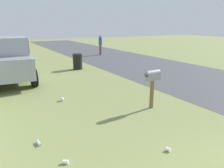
{
  "coord_description": "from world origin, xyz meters",
  "views": [
    {
      "loc": [
        -0.65,
        3.62,
        2.66
      ],
      "look_at": [
        4.8,
        0.53,
        0.96
      ],
      "focal_mm": 35.61,
      "sensor_mm": 36.0,
      "label": 1
    }
  ],
  "objects_px": {
    "mailbox": "(152,78)",
    "pedestrian": "(100,43)",
    "pickup_truck": "(7,58)",
    "trash_bin": "(78,61)"
  },
  "relations": [
    {
      "from": "mailbox",
      "to": "pedestrian",
      "type": "relative_size",
      "value": 0.71
    },
    {
      "from": "pickup_truck",
      "to": "pedestrian",
      "type": "bearing_deg",
      "value": 131.02
    },
    {
      "from": "mailbox",
      "to": "pickup_truck",
      "type": "distance_m",
      "value": 7.06
    },
    {
      "from": "pickup_truck",
      "to": "trash_bin",
      "type": "height_order",
      "value": "pickup_truck"
    },
    {
      "from": "trash_bin",
      "to": "pedestrian",
      "type": "height_order",
      "value": "pedestrian"
    },
    {
      "from": "trash_bin",
      "to": "mailbox",
      "type": "bearing_deg",
      "value": 178.1
    },
    {
      "from": "pickup_truck",
      "to": "trash_bin",
      "type": "distance_m",
      "value": 4.12
    },
    {
      "from": "mailbox",
      "to": "pedestrian",
      "type": "height_order",
      "value": "pedestrian"
    },
    {
      "from": "trash_bin",
      "to": "pedestrian",
      "type": "xyz_separation_m",
      "value": [
        5.02,
        -4.06,
        0.56
      ]
    },
    {
      "from": "pickup_truck",
      "to": "pedestrian",
      "type": "height_order",
      "value": "pickup_truck"
    }
  ]
}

